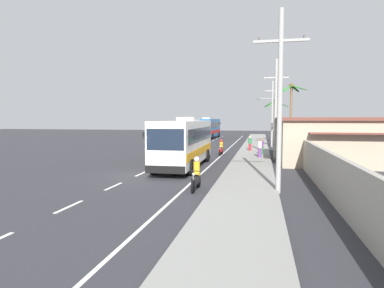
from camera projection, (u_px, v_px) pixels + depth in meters
name	position (u px, v px, depth m)	size (l,w,h in m)	color
ground_plane	(138.00, 175.00, 20.86)	(160.00, 160.00, 0.00)	#303035
sidewalk_kerb	(252.00, 158.00, 29.22)	(3.20, 90.00, 0.14)	gray
lane_markings	(210.00, 153.00, 34.29)	(3.95, 71.00, 0.01)	white
boundary_wall	(293.00, 145.00, 32.27)	(0.24, 60.00, 2.06)	#9E998E
coach_bus_foreground	(185.00, 141.00, 24.40)	(2.94, 10.68, 3.67)	silver
coach_bus_far_lane	(209.00, 127.00, 60.12)	(3.12, 10.95, 3.76)	#2366A8
motorcycle_beside_bus	(221.00, 149.00, 32.25)	(0.56, 1.96, 1.55)	black
motorcycle_trailing	(196.00, 177.00, 16.50)	(0.56, 1.96, 1.66)	black
pedestrian_near_kerb	(262.00, 146.00, 31.25)	(0.36, 0.36, 1.54)	#2D7A47
pedestrian_midwalk	(250.00, 143.00, 35.49)	(0.36, 0.36, 1.55)	red
pedestrian_far_walk	(260.00, 148.00, 29.22)	(0.36, 0.36, 1.67)	#75388E
utility_pole_nearest	(280.00, 98.00, 15.54)	(2.53, 0.24, 8.62)	#9E9E99
utility_pole_mid	(276.00, 108.00, 28.56)	(2.06, 0.24, 8.64)	#9E9E99
utility_pole_far	(272.00, 112.00, 41.65)	(2.85, 0.24, 8.24)	#9E9E99
palm_nearest	(275.00, 112.00, 48.57)	(3.72, 3.94, 6.40)	brown
palm_second	(291.00, 101.00, 35.59)	(3.27, 3.19, 7.33)	brown
roadside_building	(354.00, 140.00, 26.53)	(12.19, 9.53, 3.65)	tan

